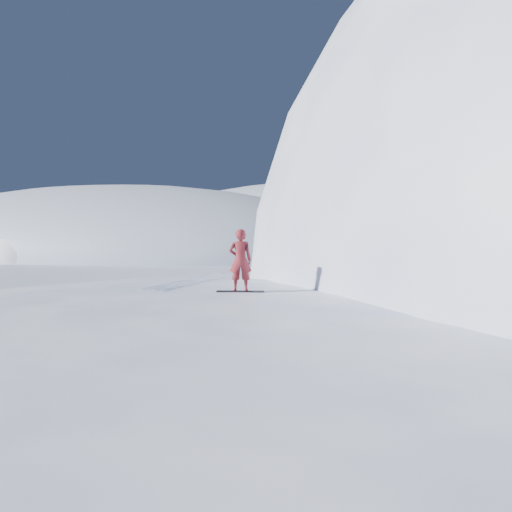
{
  "coord_description": "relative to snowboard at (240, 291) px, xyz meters",
  "views": [
    {
      "loc": [
        8.97,
        -9.27,
        4.31
      ],
      "look_at": [
        1.24,
        4.03,
        3.5
      ],
      "focal_mm": 32.0,
      "sensor_mm": 36.0,
      "label": 1
    }
  ],
  "objects": [
    {
      "name": "ground",
      "position": [
        -1.24,
        -3.03,
        -2.41
      ],
      "size": [
        400.0,
        400.0,
        0.0
      ],
      "primitive_type": "plane",
      "color": "white",
      "rests_on": "ground"
    },
    {
      "name": "near_ridge",
      "position": [
        -0.24,
        -0.03,
        -2.41
      ],
      "size": [
        36.0,
        28.0,
        4.8
      ],
      "primitive_type": "ellipsoid",
      "color": "white",
      "rests_on": "ground"
    },
    {
      "name": "far_ridge_a",
      "position": [
        -71.24,
        56.97,
        -2.41
      ],
      "size": [
        120.0,
        70.0,
        28.0
      ],
      "primitive_type": "ellipsoid",
      "color": "white",
      "rests_on": "ground"
    },
    {
      "name": "far_ridge_c",
      "position": [
        -41.24,
        106.97,
        -2.41
      ],
      "size": [
        140.0,
        90.0,
        36.0
      ],
      "primitive_type": "ellipsoid",
      "color": "white",
      "rests_on": "ground"
    },
    {
      "name": "wind_bumps",
      "position": [
        -1.8,
        -0.91,
        -2.41
      ],
      "size": [
        16.0,
        14.4,
        1.0
      ],
      "color": "white",
      "rests_on": "ground"
    },
    {
      "name": "snowboard",
      "position": [
        0.0,
        0.0,
        0.0
      ],
      "size": [
        1.48,
        0.99,
        0.03
      ],
      "primitive_type": "cube",
      "rotation": [
        0.0,
        0.0,
        0.51
      ],
      "color": "black",
      "rests_on": "near_ridge"
    },
    {
      "name": "snowboarder",
      "position": [
        0.0,
        0.0,
        1.0
      ],
      "size": [
        0.86,
        0.77,
        1.98
      ],
      "primitive_type": "imported",
      "rotation": [
        0.0,
        0.0,
        3.65
      ],
      "color": "maroon",
      "rests_on": "snowboard"
    },
    {
      "name": "vapor_plume",
      "position": [
        -55.6,
        26.66,
        -2.41
      ],
      "size": [
        10.95,
        8.76,
        7.67
      ],
      "primitive_type": "ellipsoid",
      "color": "white",
      "rests_on": "ground"
    },
    {
      "name": "board_tracks",
      "position": [
        -3.36,
        1.81,
        0.01
      ],
      "size": [
        1.89,
        5.93,
        0.04
      ],
      "color": "silver",
      "rests_on": "ground"
    }
  ]
}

